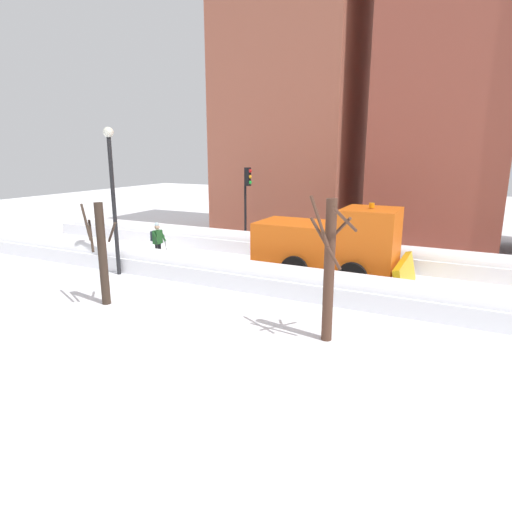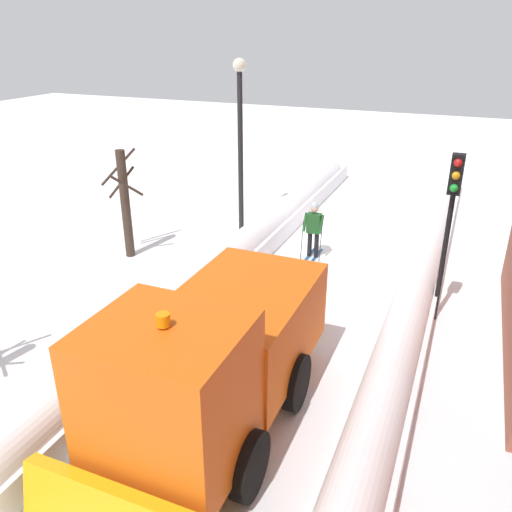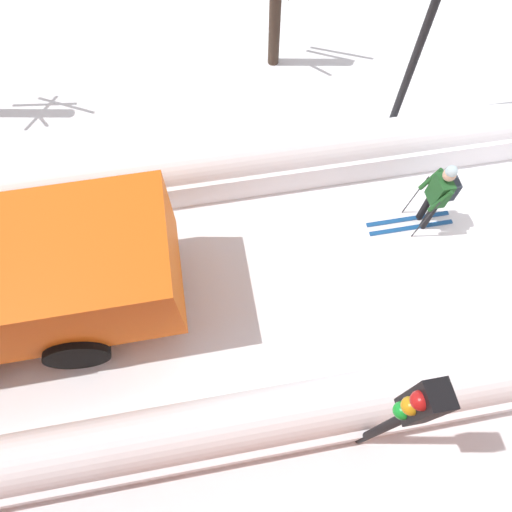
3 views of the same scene
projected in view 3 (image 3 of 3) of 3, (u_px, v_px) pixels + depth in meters
name	position (u px, v px, depth m)	size (l,w,h in m)	color
ground_plane	(11.00, 322.00, 8.47)	(80.00, 80.00, 0.00)	white
snowbank_right	(10.00, 196.00, 9.22)	(1.10, 36.00, 1.07)	white
skier	(438.00, 194.00, 8.61)	(0.62, 1.80, 1.81)	black
traffic_light_pole	(403.00, 415.00, 4.91)	(0.28, 0.42, 4.16)	black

